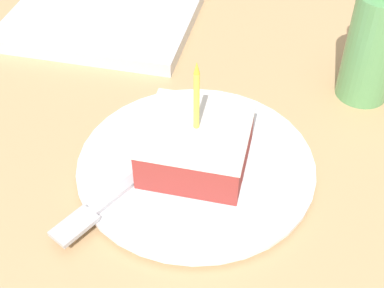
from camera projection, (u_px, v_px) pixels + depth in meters
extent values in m
cube|color=tan|center=(201.00, 164.00, 0.61)|extent=(2.40, 2.40, 0.04)
cylinder|color=silver|center=(192.00, 165.00, 0.58)|extent=(0.24, 0.24, 0.01)
cylinder|color=silver|center=(192.00, 163.00, 0.57)|extent=(0.25, 0.25, 0.01)
cube|color=#99332D|center=(192.00, 146.00, 0.56)|extent=(0.11, 0.10, 0.04)
cube|color=silver|center=(192.00, 129.00, 0.54)|extent=(0.11, 0.11, 0.01)
cylinder|color=#EAD84C|center=(192.00, 101.00, 0.51)|extent=(0.01, 0.01, 0.07)
cone|color=yellow|center=(192.00, 67.00, 0.49)|extent=(0.01, 0.01, 0.01)
cube|color=#B2B2B7|center=(145.00, 170.00, 0.56)|extent=(0.08, 0.14, 0.01)
cube|color=#B2B2B7|center=(74.00, 226.00, 0.51)|extent=(0.04, 0.05, 0.01)
cylinder|color=#599959|center=(373.00, 48.00, 0.63)|extent=(0.06, 0.06, 0.14)
cube|color=silver|center=(105.00, 14.00, 0.80)|extent=(0.26, 0.24, 0.02)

